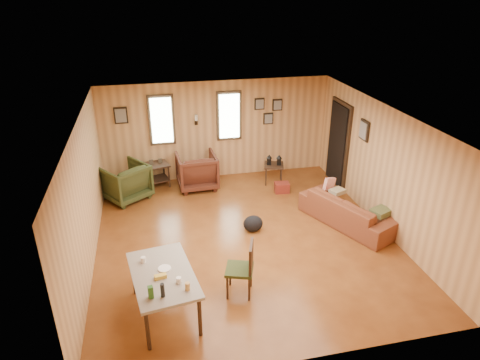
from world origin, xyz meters
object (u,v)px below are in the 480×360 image
object	(u,v)px
sofa	(349,206)
dining_table	(163,278)
side_table	(274,164)
recliner_brown	(197,169)
recliner_green	(125,180)
end_table	(157,171)

from	to	relation	value
sofa	dining_table	world-z (taller)	dining_table
sofa	side_table	xyz separation A→B (m)	(-0.91, 2.20, 0.10)
recliner_brown	recliner_green	world-z (taller)	recliner_brown
recliner_green	end_table	distance (m)	0.89
sofa	recliner_green	xyz separation A→B (m)	(-4.39, 2.10, 0.06)
recliner_brown	side_table	size ratio (longest dim) A/B	1.26
recliner_brown	side_table	world-z (taller)	recliner_brown
dining_table	sofa	bearing A→B (deg)	17.41
side_table	dining_table	size ratio (longest dim) A/B	0.48
sofa	dining_table	size ratio (longest dim) A/B	1.35
dining_table	recliner_brown	bearing A→B (deg)	67.90
dining_table	end_table	bearing A→B (deg)	80.35
recliner_brown	end_table	size ratio (longest dim) A/B	1.33
sofa	side_table	distance (m)	2.39
sofa	side_table	world-z (taller)	sofa
end_table	recliner_brown	bearing A→B (deg)	-16.48
recliner_brown	dining_table	world-z (taller)	recliner_brown
end_table	side_table	xyz separation A→B (m)	(2.77, -0.42, 0.11)
recliner_brown	side_table	xyz separation A→B (m)	(1.84, -0.15, 0.04)
dining_table	side_table	bearing A→B (deg)	46.17
end_table	sofa	bearing A→B (deg)	-35.58
sofa	recliner_brown	world-z (taller)	recliner_brown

